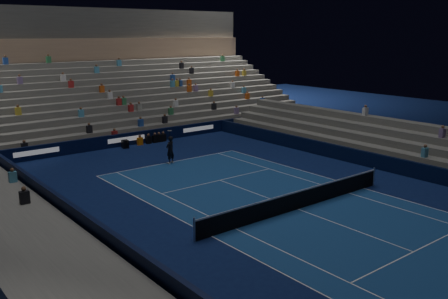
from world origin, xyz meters
name	(u,v)px	position (x,y,z in m)	size (l,w,h in m)	color
ground	(298,209)	(0.00, 0.00, 0.00)	(90.00, 90.00, 0.00)	#0B1847
court_surface	(298,209)	(0.00, 0.00, 0.01)	(10.97, 23.77, 0.01)	navy
sponsor_barrier_far	(126,139)	(0.00, 18.50, 0.50)	(44.00, 0.25, 1.00)	black
sponsor_barrier_east	(405,168)	(9.70, 0.00, 0.50)	(0.25, 37.00, 1.00)	black
sponsor_barrier_west	(124,252)	(-9.70, 0.00, 0.50)	(0.25, 37.00, 1.00)	black
grandstand_main	(76,92)	(0.00, 27.90, 3.38)	(44.00, 15.20, 11.20)	slate
grandstand_east	(435,153)	(13.17, 0.00, 0.92)	(5.00, 37.00, 2.50)	slate
grandstand_west	(31,268)	(-13.17, 0.00, 0.92)	(5.00, 37.00, 2.50)	slate
tennis_net	(298,200)	(0.00, 0.00, 0.50)	(12.90, 0.10, 1.10)	#B2B2B7
tennis_player	(170,150)	(-0.19, 11.65, 0.95)	(0.70, 0.46, 1.91)	black
broadcast_camera	(125,144)	(-0.43, 17.76, 0.32)	(0.56, 0.97, 0.62)	black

